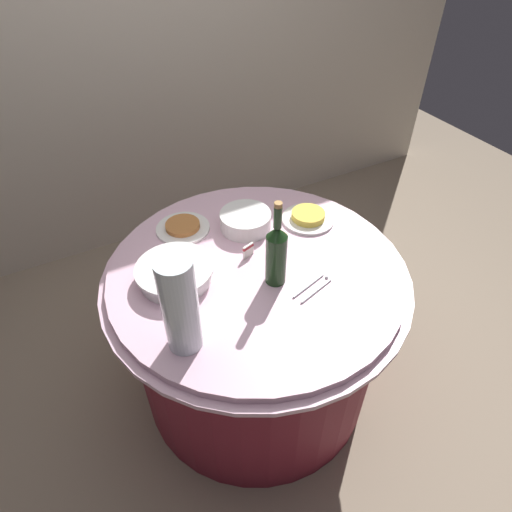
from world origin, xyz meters
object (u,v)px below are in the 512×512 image
object	(u,v)px
food_plate_peanuts	(183,227)
food_plate_fried_egg	(308,217)
plate_stack	(246,220)
broccoli_bowl	(175,271)
serving_tongs	(314,287)
decorative_fruit_vase	(180,308)
label_placard_front	(248,250)
wine_bottle	(276,253)

from	to	relation	value
food_plate_peanuts	food_plate_fried_egg	world-z (taller)	food_plate_fried_egg
plate_stack	food_plate_fried_egg	size ratio (longest dim) A/B	0.95
broccoli_bowl	serving_tongs	distance (m)	0.50
serving_tongs	food_plate_peanuts	bearing A→B (deg)	118.26
decorative_fruit_vase	serving_tongs	distance (m)	0.51
decorative_fruit_vase	label_placard_front	world-z (taller)	decorative_fruit_vase
plate_stack	serving_tongs	world-z (taller)	plate_stack
label_placard_front	plate_stack	bearing A→B (deg)	66.23
broccoli_bowl	serving_tongs	world-z (taller)	broccoli_bowl
food_plate_fried_egg	serving_tongs	bearing A→B (deg)	-120.03
serving_tongs	label_placard_front	world-z (taller)	label_placard_front
decorative_fruit_vase	food_plate_peanuts	distance (m)	0.60
serving_tongs	label_placard_front	xyz separation A→B (m)	(-0.13, 0.26, 0.03)
wine_bottle	decorative_fruit_vase	world-z (taller)	decorative_fruit_vase
label_placard_front	food_plate_fried_egg	bearing A→B (deg)	14.85
food_plate_peanuts	decorative_fruit_vase	bearing A→B (deg)	-109.88
food_plate_fried_egg	broccoli_bowl	bearing A→B (deg)	-172.64
plate_stack	label_placard_front	bearing A→B (deg)	-113.77
decorative_fruit_vase	food_plate_fried_egg	size ratio (longest dim) A/B	1.55
serving_tongs	food_plate_peanuts	distance (m)	0.61
plate_stack	food_plate_fried_egg	bearing A→B (deg)	-17.33
broccoli_bowl	decorative_fruit_vase	xyz separation A→B (m)	(-0.07, -0.28, 0.12)
food_plate_peanuts	food_plate_fried_egg	bearing A→B (deg)	-20.85
broccoli_bowl	plate_stack	xyz separation A→B (m)	(0.36, 0.16, -0.01)
wine_bottle	food_plate_peanuts	bearing A→B (deg)	113.33
wine_bottle	food_plate_fried_egg	xyz separation A→B (m)	(0.30, 0.25, -0.11)
serving_tongs	wine_bottle	bearing A→B (deg)	135.03
broccoli_bowl	wine_bottle	bearing A→B (deg)	-28.32
decorative_fruit_vase	food_plate_fried_egg	xyz separation A→B (m)	(0.69, 0.36, -0.14)
food_plate_fried_egg	wine_bottle	bearing A→B (deg)	-140.44
plate_stack	serving_tongs	distance (m)	0.43
broccoli_bowl	serving_tongs	xyz separation A→B (m)	(0.41, -0.27, -0.04)
wine_bottle	serving_tongs	size ratio (longest dim) A/B	2.02
wine_bottle	decorative_fruit_vase	size ratio (longest dim) A/B	0.99
decorative_fruit_vase	label_placard_front	distance (m)	0.47
plate_stack	label_placard_front	size ratio (longest dim) A/B	3.82
broccoli_bowl	food_plate_fried_egg	world-z (taller)	broccoli_bowl
wine_bottle	label_placard_front	size ratio (longest dim) A/B	6.11
label_placard_front	serving_tongs	bearing A→B (deg)	-64.32
food_plate_peanuts	food_plate_fried_egg	distance (m)	0.52
decorative_fruit_vase	serving_tongs	world-z (taller)	decorative_fruit_vase
decorative_fruit_vase	food_plate_peanuts	world-z (taller)	decorative_fruit_vase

